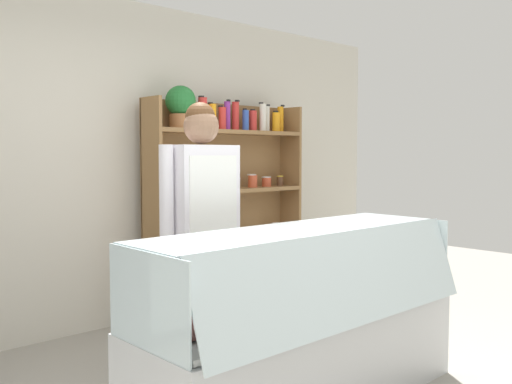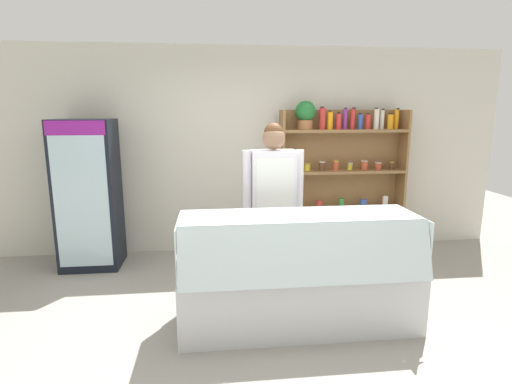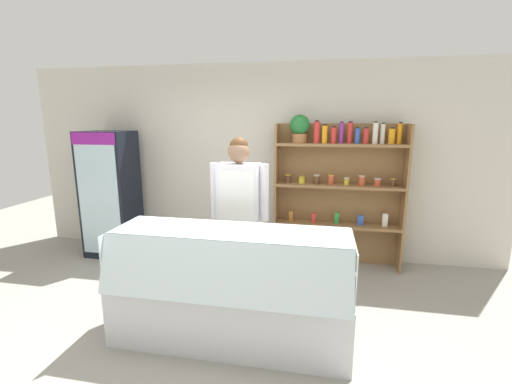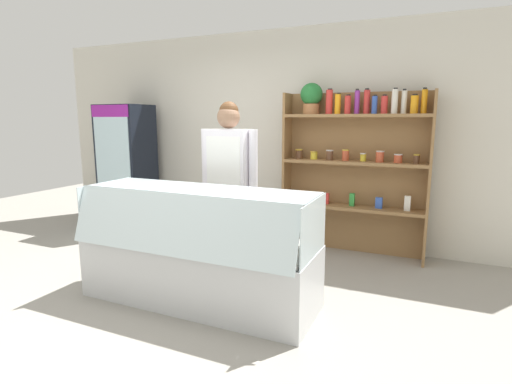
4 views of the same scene
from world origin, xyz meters
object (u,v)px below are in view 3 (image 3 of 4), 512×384
Objects in this scene: shelving_unit at (334,181)px; shop_clerk at (239,203)px; drinks_fridge at (111,194)px; deli_display_case at (230,306)px.

shelving_unit is 1.14× the size of shop_clerk.
drinks_fridge is 2.27m from shop_clerk.
shelving_unit is 0.97× the size of deli_display_case.
drinks_fridge is 1.01× the size of shop_clerk.
shelving_unit is at bearing 4.06° from drinks_fridge.
drinks_fridge is at bearing 158.18° from shop_clerk.
shop_clerk is (2.11, -0.84, 0.16)m from drinks_fridge.
shop_clerk is (-0.10, 0.79, 0.74)m from deli_display_case.
drinks_fridge is at bearing 143.49° from deli_display_case.
shop_clerk reaches higher than deli_display_case.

